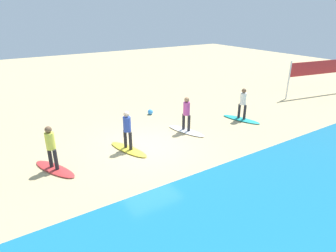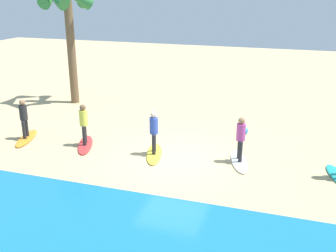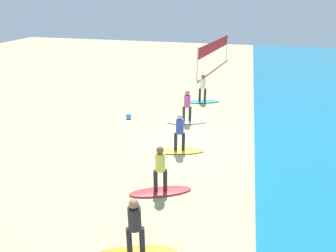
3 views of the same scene
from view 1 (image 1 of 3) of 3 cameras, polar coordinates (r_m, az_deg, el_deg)
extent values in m
plane|color=tan|center=(12.42, -4.41, -4.07)|extent=(60.00, 60.00, 0.00)
ellipsoid|color=teal|center=(15.81, 14.34, 1.32)|extent=(1.16, 2.17, 0.09)
cylinder|color=#232328|center=(15.61, 15.01, 2.68)|extent=(0.14, 0.14, 0.78)
cylinder|color=#232328|center=(15.73, 13.97, 2.94)|extent=(0.14, 0.14, 0.78)
cylinder|color=white|center=(15.46, 14.73, 5.26)|extent=(0.32, 0.32, 0.62)
sphere|color=brown|center=(15.35, 14.88, 6.79)|extent=(0.24, 0.24, 0.24)
ellipsoid|color=white|center=(13.86, 3.60, -0.96)|extent=(1.12, 2.17, 0.09)
cylinder|color=#232328|center=(13.61, 4.17, 0.55)|extent=(0.14, 0.14, 0.78)
cylinder|color=#232328|center=(13.79, 3.12, 0.87)|extent=(0.14, 0.14, 0.78)
cylinder|color=#B74293|center=(13.46, 3.71, 3.49)|extent=(0.32, 0.32, 0.62)
sphere|color=#9E704C|center=(13.33, 3.76, 5.24)|extent=(0.24, 0.24, 0.24)
ellipsoid|color=yellow|center=(12.14, -7.88, -4.62)|extent=(1.13, 2.17, 0.09)
cylinder|color=#232328|center=(11.84, -7.47, -2.97)|extent=(0.14, 0.14, 0.78)
cylinder|color=#232328|center=(12.07, -8.49, -2.54)|extent=(0.14, 0.14, 0.78)
cylinder|color=#334CAD|center=(11.68, -8.16, 0.37)|extent=(0.32, 0.32, 0.62)
sphere|color=beige|center=(11.53, -8.28, 2.36)|extent=(0.24, 0.24, 0.24)
ellipsoid|color=red|center=(11.40, -21.59, -7.94)|extent=(1.36, 2.15, 0.09)
cylinder|color=#232328|center=(11.08, -21.42, -6.24)|extent=(0.14, 0.14, 0.78)
cylinder|color=#232328|center=(11.33, -22.38, -5.77)|extent=(0.14, 0.14, 0.78)
cylinder|color=#E0E04C|center=(10.91, -22.42, -2.75)|extent=(0.32, 0.32, 0.62)
sphere|color=brown|center=(10.75, -22.74, -0.66)|extent=(0.24, 0.24, 0.24)
cylinder|color=silver|center=(20.31, 22.86, 8.36)|extent=(0.10, 0.10, 2.50)
sphere|color=#338CE5|center=(16.15, -3.54, 2.81)|extent=(0.30, 0.30, 0.30)
camera|label=2|loc=(9.98, 79.79, 8.27)|focal=43.17mm
camera|label=3|loc=(10.20, -76.77, 9.44)|focal=32.72mm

